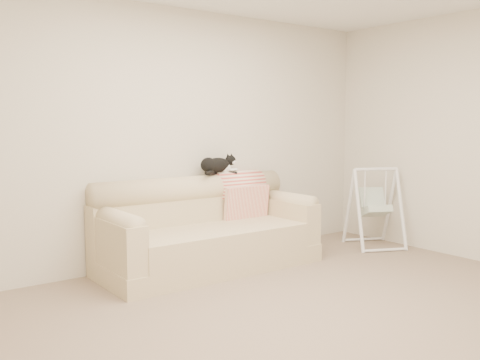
# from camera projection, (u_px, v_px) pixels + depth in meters

# --- Properties ---
(ground_plane) EXTENTS (5.00, 5.00, 0.00)m
(ground_plane) POSITION_uv_depth(u_px,v_px,m) (313.00, 314.00, 4.04)
(ground_plane) COLOR #796653
(ground_plane) RESTS_ON ground
(room_shell) EXTENTS (5.04, 4.04, 2.60)m
(room_shell) POSITION_uv_depth(u_px,v_px,m) (316.00, 111.00, 3.88)
(room_shell) COLOR beige
(room_shell) RESTS_ON ground
(sofa) EXTENTS (2.20, 0.93, 0.90)m
(sofa) POSITION_uv_depth(u_px,v_px,m) (206.00, 232.00, 5.34)
(sofa) COLOR tan
(sofa) RESTS_ON ground
(remote_a) EXTENTS (0.19, 0.12, 0.03)m
(remote_a) POSITION_uv_depth(u_px,v_px,m) (213.00, 173.00, 5.63)
(remote_a) COLOR black
(remote_a) RESTS_ON sofa
(remote_b) EXTENTS (0.17, 0.14, 0.02)m
(remote_b) POSITION_uv_depth(u_px,v_px,m) (229.00, 173.00, 5.73)
(remote_b) COLOR black
(remote_b) RESTS_ON sofa
(tuxedo_cat) EXTENTS (0.52, 0.30, 0.21)m
(tuxedo_cat) POSITION_uv_depth(u_px,v_px,m) (217.00, 165.00, 5.64)
(tuxedo_cat) COLOR black
(tuxedo_cat) RESTS_ON sofa
(throw_blanket) EXTENTS (0.56, 0.38, 0.58)m
(throw_blanket) POSITION_uv_depth(u_px,v_px,m) (239.00, 189.00, 5.83)
(throw_blanket) COLOR #D24A40
(throw_blanket) RESTS_ON sofa
(baby_swing) EXTENTS (0.76, 0.78, 0.93)m
(baby_swing) POSITION_uv_depth(u_px,v_px,m) (374.00, 207.00, 6.23)
(baby_swing) COLOR white
(baby_swing) RESTS_ON ground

